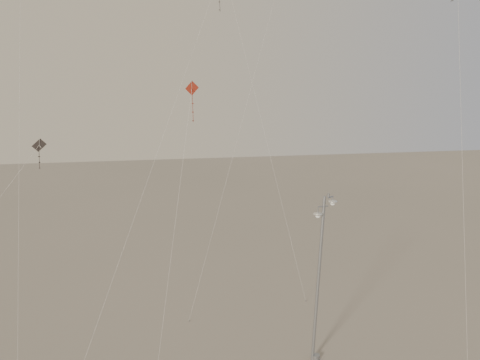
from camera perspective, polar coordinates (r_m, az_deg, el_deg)
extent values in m
cylinder|color=#92959A|center=(32.53, 8.10, -18.20)|extent=(0.44, 0.44, 0.30)
cylinder|color=#92959A|center=(30.52, 8.34, -10.57)|extent=(0.61, 0.18, 9.61)
cylinder|color=#92959A|center=(29.22, 9.41, -1.61)|extent=(0.14, 0.14, 0.18)
cylinder|color=#92959A|center=(29.46, 9.64, -1.80)|extent=(0.43, 0.38, 0.07)
cylinder|color=#92959A|center=(29.71, 9.86, -2.00)|extent=(0.06, 0.06, 0.30)
ellipsoid|color=silver|center=(29.75, 9.85, -2.28)|extent=(0.52, 0.52, 0.18)
cylinder|color=#92959A|center=(29.21, 8.85, -2.80)|extent=(0.60, 0.15, 0.07)
cylinder|color=#92959A|center=(29.13, 8.32, -3.23)|extent=(0.06, 0.06, 0.40)
ellipsoid|color=silver|center=(29.18, 8.31, -3.61)|extent=(0.52, 0.52, 0.18)
cylinder|color=beige|center=(32.85, -22.44, 11.11)|extent=(0.41, 16.11, 32.86)
cylinder|color=beige|center=(27.80, -9.70, 0.36)|extent=(9.49, 13.52, 21.73)
cylinder|color=beige|center=(35.98, 2.36, 14.02)|extent=(10.66, 4.31, 35.55)
cylinder|color=#92959A|center=(36.66, -5.46, -14.73)|extent=(0.06, 0.06, 0.10)
cube|color=maroon|center=(27.77, -5.15, 9.73)|extent=(0.65, 0.48, 0.75)
cylinder|color=maroon|center=(27.97, -5.06, 7.59)|extent=(0.08, 0.22, 1.42)
cylinder|color=beige|center=(26.85, -7.23, -7.02)|extent=(2.68, 4.33, 15.33)
cylinder|color=beige|center=(30.86, 22.65, 0.94)|extent=(2.53, 7.90, 21.95)
cylinder|color=beige|center=(41.25, 1.81, 8.30)|extent=(4.78, 11.59, 27.81)
cylinder|color=#92959A|center=(39.66, 7.03, -12.68)|extent=(0.06, 0.06, 0.10)
cube|color=#282322|center=(27.58, -20.63, 3.50)|extent=(0.69, 0.16, 0.67)
cylinder|color=#282322|center=(27.83, -20.62, 2.00)|extent=(0.09, 0.14, 0.90)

